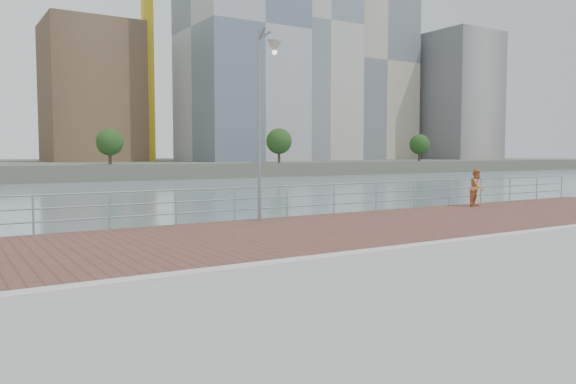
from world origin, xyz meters
TOP-DOWN VIEW (x-y plane):
  - water at (0.00, 0.00)m, footprint 400.00×400.00m
  - seawall at (0.00, -5.00)m, footprint 40.00×24.00m
  - brick_lane at (0.00, 3.60)m, footprint 40.00×6.80m
  - curb at (0.00, 0.00)m, footprint 40.00×0.40m
  - guardrail at (0.00, 7.00)m, footprint 39.06×0.06m
  - street_lamp at (1.70, 6.06)m, footprint 0.44×1.27m
  - bystander at (11.92, 6.04)m, footprint 0.92×0.82m
  - skyline at (33.06, 104.74)m, footprint 233.00×41.00m

SIDE VIEW (x-z plane):
  - water at x=0.00m, z-range -2.00..-2.00m
  - seawall at x=0.00m, z-range -2.00..0.00m
  - brick_lane at x=0.00m, z-range 0.00..0.02m
  - curb at x=0.00m, z-range 0.00..0.06m
  - guardrail at x=0.00m, z-range 0.13..1.25m
  - bystander at x=11.92m, z-range 0.02..1.59m
  - street_lamp at x=1.70m, z-range 1.26..7.27m
  - skyline at x=33.06m, z-range -8.84..56.85m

